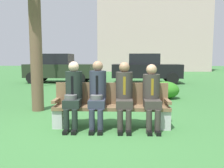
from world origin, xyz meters
TOP-DOWN VIEW (x-y plane):
  - ground_plane at (0.00, 0.00)m, footprint 80.00×80.00m
  - park_bench at (0.33, 0.35)m, footprint 2.35×0.44m
  - seated_man_leftmost at (-0.43, 0.22)m, footprint 0.34×0.72m
  - seated_man_centerleft at (0.06, 0.22)m, footprint 0.34×0.72m
  - seated_man_centerright at (0.59, 0.22)m, footprint 0.34×0.72m
  - seated_man_rightmost at (1.13, 0.22)m, footprint 0.34×0.72m
  - shrub_near_bench at (2.11, 3.77)m, footprint 0.96×0.88m
  - parked_car_near at (-3.07, 8.96)m, footprint 3.99×1.90m
  - parked_car_far at (1.99, 8.95)m, footprint 3.98×1.87m
  - street_lamp at (-3.58, 7.17)m, footprint 0.24×0.24m
  - building_backdrop at (4.18, 24.35)m, footprint 12.95×7.95m

SIDE VIEW (x-z plane):
  - ground_plane at x=0.00m, z-range 0.00..0.00m
  - shrub_near_bench at x=2.11m, z-range 0.00..0.60m
  - park_bench at x=0.33m, z-range -0.01..0.89m
  - seated_man_rightmost at x=1.13m, z-range 0.08..1.37m
  - seated_man_centerright at x=0.59m, z-range 0.08..1.41m
  - seated_man_leftmost at x=-0.43m, z-range 0.07..1.42m
  - seated_man_centerleft at x=0.06m, z-range 0.07..1.43m
  - parked_car_near at x=-3.07m, z-range 0.00..1.68m
  - parked_car_far at x=1.99m, z-range 0.00..1.68m
  - street_lamp at x=-3.58m, z-range 0.40..3.98m
  - building_backdrop at x=4.18m, z-range 0.02..10.53m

